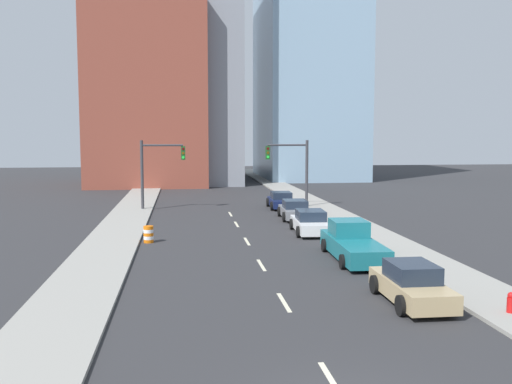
% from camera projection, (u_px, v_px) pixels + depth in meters
% --- Properties ---
extents(sidewalk_left, '(3.12, 88.43, 0.14)m').
position_uv_depth(sidewalk_left, '(141.00, 198.00, 54.74)').
color(sidewalk_left, gray).
rests_on(sidewalk_left, ground).
extents(sidewalk_right, '(3.12, 88.43, 0.14)m').
position_uv_depth(sidewalk_right, '(297.00, 196.00, 56.69)').
color(sidewalk_right, gray).
rests_on(sidewalk_right, ground).
extents(lane_stripe_at_2m, '(0.16, 2.40, 0.01)m').
position_uv_depth(lane_stripe_at_2m, '(332.00, 381.00, 14.06)').
color(lane_stripe_at_2m, beige).
rests_on(lane_stripe_at_2m, ground).
extents(lane_stripe_at_9m, '(0.16, 2.40, 0.01)m').
position_uv_depth(lane_stripe_at_9m, '(284.00, 302.00, 20.72)').
color(lane_stripe_at_9m, beige).
rests_on(lane_stripe_at_9m, ground).
extents(lane_stripe_at_15m, '(0.16, 2.40, 0.01)m').
position_uv_depth(lane_stripe_at_15m, '(261.00, 265.00, 26.66)').
color(lane_stripe_at_15m, beige).
rests_on(lane_stripe_at_15m, ground).
extents(lane_stripe_at_21m, '(0.16, 2.40, 0.01)m').
position_uv_depth(lane_stripe_at_21m, '(247.00, 241.00, 32.59)').
color(lane_stripe_at_21m, beige).
rests_on(lane_stripe_at_21m, ground).
extents(lane_stripe_at_27m, '(0.16, 2.40, 0.01)m').
position_uv_depth(lane_stripe_at_27m, '(236.00, 224.00, 38.87)').
color(lane_stripe_at_27m, beige).
rests_on(lane_stripe_at_27m, ground).
extents(lane_stripe_at_32m, '(0.16, 2.40, 0.01)m').
position_uv_depth(lane_stripe_at_32m, '(230.00, 214.00, 43.83)').
color(lane_stripe_at_32m, beige).
rests_on(lane_stripe_at_32m, ground).
extents(building_brick_left, '(14.00, 16.00, 21.42)m').
position_uv_depth(building_brick_left, '(148.00, 97.00, 70.40)').
color(building_brick_left, brown).
rests_on(building_brick_left, ground).
extents(building_office_center, '(12.00, 20.00, 29.72)m').
position_uv_depth(building_office_center, '(191.00, 68.00, 74.61)').
color(building_office_center, gray).
rests_on(building_office_center, ground).
extents(building_glass_right, '(13.00, 20.00, 34.48)m').
position_uv_depth(building_glass_right, '(307.00, 56.00, 80.41)').
color(building_glass_right, '#8CADC6').
rests_on(building_glass_right, ground).
extents(traffic_signal_left, '(3.59, 0.35, 5.65)m').
position_uv_depth(traffic_signal_left, '(155.00, 165.00, 45.85)').
color(traffic_signal_left, '#38383D').
rests_on(traffic_signal_left, ground).
extents(traffic_signal_right, '(3.59, 0.35, 5.65)m').
position_uv_depth(traffic_signal_right, '(295.00, 165.00, 47.31)').
color(traffic_signal_right, '#38383D').
rests_on(traffic_signal_right, ground).
extents(traffic_barrel, '(0.56, 0.56, 0.95)m').
position_uv_depth(traffic_barrel, '(149.00, 234.00, 32.20)').
color(traffic_barrel, orange).
rests_on(traffic_barrel, ground).
extents(fire_hydrant, '(0.26, 0.26, 0.84)m').
position_uv_depth(fire_hydrant, '(511.00, 304.00, 19.07)').
color(fire_hydrant, red).
rests_on(fire_hydrant, ground).
extents(sedan_tan, '(2.06, 4.46, 1.48)m').
position_uv_depth(sedan_tan, '(411.00, 285.00, 20.57)').
color(sedan_tan, tan).
rests_on(sedan_tan, ground).
extents(pickup_truck_teal, '(2.40, 6.33, 1.81)m').
position_uv_depth(pickup_truck_teal, '(352.00, 244.00, 28.01)').
color(pickup_truck_teal, '#196B75').
rests_on(pickup_truck_teal, ground).
extents(sedan_white, '(2.35, 4.86, 1.44)m').
position_uv_depth(sedan_white, '(311.00, 223.00, 35.30)').
color(sedan_white, silver).
rests_on(sedan_white, ground).
extents(sedan_gray, '(2.30, 4.60, 1.38)m').
position_uv_depth(sedan_gray, '(295.00, 210.00, 41.30)').
color(sedan_gray, slate).
rests_on(sedan_gray, ground).
extents(sedan_navy, '(2.18, 4.27, 1.37)m').
position_uv_depth(sedan_navy, '(281.00, 201.00, 47.31)').
color(sedan_navy, '#141E47').
rests_on(sedan_navy, ground).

